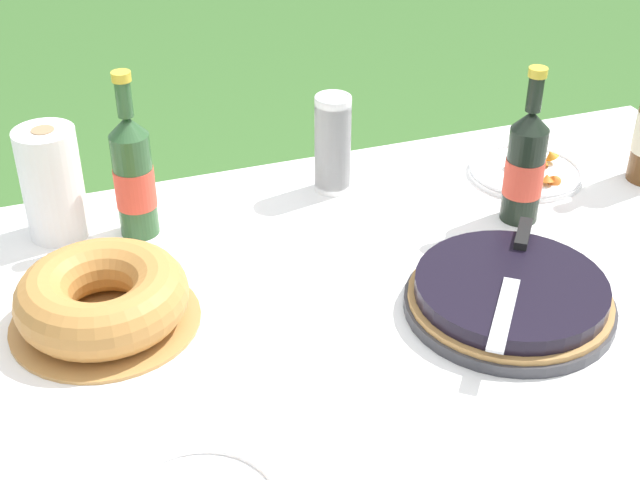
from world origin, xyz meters
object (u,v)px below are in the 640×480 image
(juice_bottle_red, at_px, (525,166))
(serving_knife, at_px, (515,269))
(berry_tart, at_px, (510,296))
(snack_plate_right, at_px, (527,170))
(cup_stack, at_px, (333,144))
(cider_bottle_green, at_px, (134,176))
(paper_towel_roll, at_px, (52,183))
(bundt_cake, at_px, (103,298))

(juice_bottle_red, bearing_deg, serving_knife, -122.81)
(berry_tart, distance_m, snack_plate_right, 0.48)
(snack_plate_right, bearing_deg, cup_stack, 168.85)
(berry_tart, bearing_deg, snack_plate_right, 55.88)
(cider_bottle_green, distance_m, paper_towel_roll, 0.15)
(cup_stack, relative_size, paper_towel_roll, 0.95)
(bundt_cake, xyz_separation_m, juice_bottle_red, (0.79, 0.07, 0.07))
(cider_bottle_green, height_order, snack_plate_right, cider_bottle_green)
(berry_tart, relative_size, cider_bottle_green, 1.08)
(serving_knife, xyz_separation_m, paper_towel_roll, (-0.68, 0.47, 0.04))
(serving_knife, xyz_separation_m, juice_bottle_red, (0.15, 0.23, 0.05))
(serving_knife, distance_m, juice_bottle_red, 0.28)
(cup_stack, bearing_deg, paper_towel_roll, 178.89)
(cup_stack, height_order, snack_plate_right, cup_stack)
(cup_stack, relative_size, snack_plate_right, 0.85)
(bundt_cake, xyz_separation_m, paper_towel_roll, (-0.04, 0.30, 0.06))
(berry_tart, distance_m, juice_bottle_red, 0.31)
(cider_bottle_green, height_order, juice_bottle_red, cider_bottle_green)
(berry_tart, relative_size, serving_knife, 1.10)
(paper_towel_roll, bearing_deg, cup_stack, -1.11)
(bundt_cake, distance_m, snack_plate_right, 0.92)
(juice_bottle_red, height_order, snack_plate_right, juice_bottle_red)
(serving_knife, relative_size, cup_stack, 1.55)
(cup_stack, xyz_separation_m, snack_plate_right, (0.40, -0.08, -0.09))
(berry_tart, xyz_separation_m, serving_knife, (0.02, 0.02, 0.04))
(cider_bottle_green, bearing_deg, berry_tart, -40.27)
(cup_stack, distance_m, juice_bottle_red, 0.37)
(bundt_cake, distance_m, cup_stack, 0.58)
(berry_tart, bearing_deg, serving_knife, 52.57)
(serving_knife, bearing_deg, juice_bottle_red, -175.38)
(cup_stack, height_order, juice_bottle_red, juice_bottle_red)
(serving_knife, bearing_deg, cider_bottle_green, -90.40)
(berry_tart, relative_size, juice_bottle_red, 1.13)
(bundt_cake, height_order, paper_towel_roll, paper_towel_roll)
(bundt_cake, distance_m, cider_bottle_green, 0.28)
(bundt_cake, relative_size, cider_bottle_green, 0.96)
(serving_knife, bearing_deg, snack_plate_right, -176.47)
(bundt_cake, bearing_deg, juice_bottle_red, 4.71)
(cider_bottle_green, relative_size, paper_towel_roll, 1.49)
(bundt_cake, bearing_deg, paper_towel_roll, 97.58)
(cider_bottle_green, bearing_deg, paper_towel_roll, 161.96)
(serving_knife, relative_size, cider_bottle_green, 0.99)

